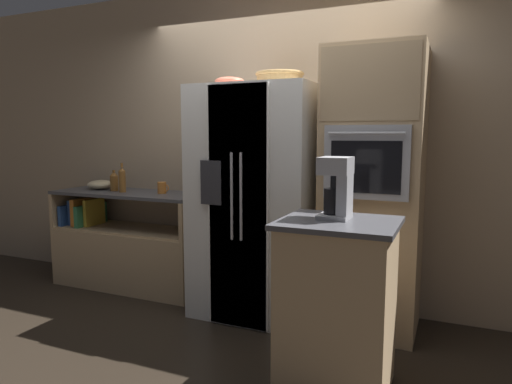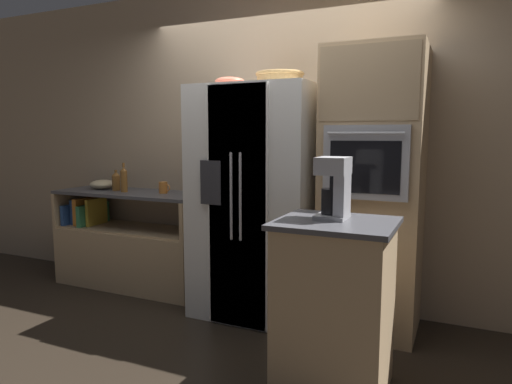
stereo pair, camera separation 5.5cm
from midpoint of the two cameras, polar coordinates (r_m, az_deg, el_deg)
name	(u,v)px [view 1 (the left image)]	position (r m, az deg, el deg)	size (l,w,h in m)	color
ground_plane	(260,314)	(3.91, 0.11, -15.03)	(20.00, 20.00, 0.00)	black
wall_back	(281,143)	(4.05, 2.78, 6.11)	(12.00, 0.06, 2.80)	tan
counter_left	(130,251)	(4.66, -15.79, -7.15)	(1.52, 0.55, 0.93)	tan
refrigerator	(258,202)	(3.72, -0.22, -1.24)	(0.97, 0.79, 1.86)	white
wall_oven	(373,191)	(3.51, 13.96, 0.07)	(0.70, 0.69, 2.10)	tan
island_counter	(337,305)	(2.74, 9.49, -13.77)	(0.66, 0.59, 1.00)	tan
wicker_basket	(280,78)	(3.72, 2.55, 14.00)	(0.39, 0.39, 0.11)	tan
fruit_bowl	(230,81)	(3.74, -3.76, 13.62)	(0.24, 0.24, 0.07)	#DB664C
bottle_tall	(114,181)	(4.66, -17.64, 1.31)	(0.08, 0.08, 0.20)	brown
bottle_short	(122,180)	(4.52, -16.72, 1.50)	(0.06, 0.06, 0.28)	brown
mug	(162,188)	(4.34, -12.01, 0.53)	(0.12, 0.08, 0.11)	orange
mixing_bowl	(101,185)	(4.85, -19.15, 0.89)	(0.26, 0.26, 0.09)	beige
coffee_maker	(339,185)	(2.63, 9.70, 0.89)	(0.17, 0.20, 0.35)	#B2B2B7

